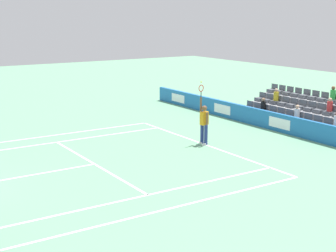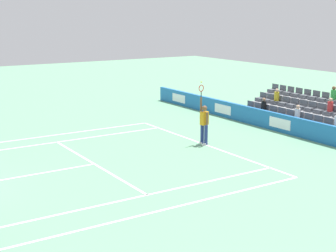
{
  "view_description": "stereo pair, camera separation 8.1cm",
  "coord_description": "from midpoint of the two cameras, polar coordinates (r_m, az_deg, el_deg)",
  "views": [
    {
      "loc": [
        -17.52,
        1.49,
        5.81
      ],
      "look_at": [
        0.08,
        -9.91,
        1.1
      ],
      "focal_mm": 53.7,
      "sensor_mm": 36.0,
      "label": 1
    },
    {
      "loc": [
        -17.56,
        1.42,
        5.81
      ],
      "look_at": [
        0.08,
        -9.91,
        1.1
      ],
      "focal_mm": 53.7,
      "sensor_mm": 36.0,
      "label": 2
    }
  ],
  "objects": [
    {
      "name": "line_doubles_sideline_left",
      "position": [
        24.87,
        -14.69,
        -1.26
      ],
      "size": [
        0.1,
        11.89,
        0.01
      ],
      "primitive_type": "cube",
      "color": "white",
      "rests_on": "ground"
    },
    {
      "name": "line_singles_sideline_right",
      "position": [
        16.39,
        -3.84,
        -8.12
      ],
      "size": [
        0.1,
        11.89,
        0.01
      ],
      "primitive_type": "cube",
      "color": "white",
      "rests_on": "ground"
    },
    {
      "name": "tennis_player",
      "position": [
        22.71,
        4.01,
        0.38
      ],
      "size": [
        0.53,
        0.39,
        2.85
      ],
      "color": "navy",
      "rests_on": "ground"
    },
    {
      "name": "line_centre_service",
      "position": [
        19.05,
        -17.27,
        -5.68
      ],
      "size": [
        0.1,
        6.4,
        0.01
      ],
      "primitive_type": "cube",
      "color": "white",
      "rests_on": "ground"
    },
    {
      "name": "stadium_stand",
      "position": [
        27.37,
        16.04,
        1.07
      ],
      "size": [
        8.06,
        2.85,
        2.16
      ],
      "color": "gray",
      "rests_on": "ground"
    },
    {
      "name": "line_doubles_sideline_right",
      "position": [
        15.29,
        -1.3,
        -9.67
      ],
      "size": [
        0.1,
        11.89,
        0.01
      ],
      "primitive_type": "cube",
      "color": "white",
      "rests_on": "ground"
    },
    {
      "name": "sponsor_barrier",
      "position": [
        25.73,
        12.61,
        0.34
      ],
      "size": [
        22.62,
        0.22,
        0.91
      ],
      "color": "#1E66AD",
      "rests_on": "ground"
    },
    {
      "name": "line_service",
      "position": [
        20.07,
        -8.45,
        -4.3
      ],
      "size": [
        8.23,
        0.1,
        0.01
      ],
      "primitive_type": "cube",
      "color": "white",
      "rests_on": "ground"
    },
    {
      "name": "line_baseline",
      "position": [
        22.79,
        4.2,
        -2.14
      ],
      "size": [
        10.97,
        0.1,
        0.01
      ],
      "primitive_type": "cube",
      "color": "white",
      "rests_on": "ground"
    },
    {
      "name": "line_singles_sideline_left",
      "position": [
        23.61,
        -13.63,
        -1.94
      ],
      "size": [
        0.1,
        11.89,
        0.01
      ],
      "primitive_type": "cube",
      "color": "white",
      "rests_on": "ground"
    },
    {
      "name": "line_centre_mark",
      "position": [
        22.73,
        3.99,
        -2.17
      ],
      "size": [
        0.1,
        0.2,
        0.01
      ],
      "primitive_type": "cube",
      "color": "white",
      "rests_on": "ground"
    }
  ]
}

